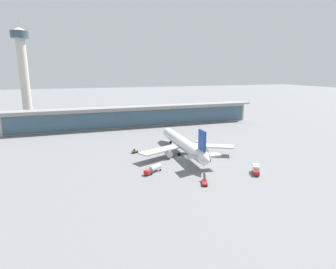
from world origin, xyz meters
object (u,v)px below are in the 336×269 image
Objects in this scene: service_truck_near_nose_olive at (135,151)px; service_truck_mid_apron_grey at (208,160)px; service_truck_at_far_stand_red at (256,169)px; safety_cone_alpha at (204,165)px; airliner_on_stand at (184,144)px; service_truck_under_wing_red at (154,169)px; service_truck_on_taxiway_red at (205,182)px; service_truck_by_tail_olive at (199,144)px; control_tower at (23,70)px.

service_truck_near_nose_olive is 0.99× the size of service_truck_mid_apron_grey.
safety_cone_alpha is at bearing 135.76° from service_truck_at_far_stand_red.
airliner_on_stand is 7.34× the size of service_truck_under_wing_red.
service_truck_under_wing_red is at bearing -178.69° from safety_cone_alpha.
service_truck_at_far_stand_red is at bearing 6.89° from service_truck_on_taxiway_red.
safety_cone_alpha is (23.70, -29.08, -0.56)m from service_truck_near_nose_olive.
airliner_on_stand is 8.28× the size of service_truck_by_tail_olive.
service_truck_on_taxiway_red is at bearing -63.18° from control_tower.
service_truck_under_wing_red is 45.95m from service_truck_by_tail_olive.
airliner_on_stand is 38.31m from service_truck_at_far_stand_red.
control_tower is at bearing 120.99° from service_truck_near_nose_olive.
control_tower reaches higher than service_truck_under_wing_red.
control_tower reaches higher than service_truck_mid_apron_grey.
service_truck_under_wing_red is 27.81m from service_truck_mid_apron_grey.
service_truck_by_tail_olive is (34.94, 29.84, -0.02)m from service_truck_under_wing_red.
service_truck_under_wing_red reaches higher than service_truck_on_taxiway_red.
service_truck_at_far_stand_red is at bearing -85.39° from service_truck_by_tail_olive.
safety_cone_alpha is at bearing -112.36° from service_truck_by_tail_olive.
service_truck_at_far_stand_red is (38.53, -14.71, -0.02)m from service_truck_under_wing_red.
control_tower is at bearing 126.96° from airliner_on_stand.
service_truck_mid_apron_grey is 153.98m from control_tower.
service_truck_at_far_stand_red is at bearing -48.40° from service_truck_near_nose_olive.
service_truck_at_far_stand_red reaches higher than safety_cone_alpha.
service_truck_by_tail_olive is 1.02× the size of service_truck_at_far_stand_red.
airliner_on_stand is at bearing -53.04° from control_tower.
airliner_on_stand is at bearing 42.10° from service_truck_under_wing_red.
service_truck_near_nose_olive is 4.60× the size of safety_cone_alpha.
airliner_on_stand is 38.12m from service_truck_on_taxiway_red.
control_tower is 107.17× the size of safety_cone_alpha.
service_truck_at_far_stand_red reaches higher than service_truck_mid_apron_grey.
service_truck_by_tail_olive is 51.97m from service_truck_on_taxiway_red.
service_truck_near_nose_olive is at bearing 138.67° from service_truck_mid_apron_grey.
service_truck_on_taxiway_red is (-21.00, -47.53, -0.88)m from service_truck_by_tail_olive.
service_truck_at_far_stand_red is (11.16, -19.52, 0.82)m from service_truck_mid_apron_grey.
service_truck_near_nose_olive is 49.54m from service_truck_on_taxiway_red.
service_truck_at_far_stand_red is at bearing -20.90° from service_truck_under_wing_red.
service_truck_under_wing_red is 22.54m from service_truck_on_taxiway_red.
airliner_on_stand is 24.90m from service_truck_near_nose_olive.
service_truck_near_nose_olive is 119.39m from control_tower.
control_tower reaches higher than service_truck_at_far_stand_red.
safety_cone_alpha is at bearing 63.85° from service_truck_on_taxiway_red.
control_tower is at bearing 116.82° from service_truck_on_taxiway_red.
service_truck_mid_apron_grey is 0.04× the size of control_tower.
service_truck_under_wing_red is 144.46m from control_tower.
service_truck_by_tail_olive and service_truck_at_far_stand_red have the same top height.
service_truck_on_taxiway_red is 0.92× the size of service_truck_at_far_stand_red.
airliner_on_stand reaches higher than safety_cone_alpha.
safety_cone_alpha is at bearing -85.78° from airliner_on_stand.
service_truck_under_wing_red reaches higher than service_truck_mid_apron_grey.
service_truck_by_tail_olive is (35.76, 0.24, 0.82)m from service_truck_near_nose_olive.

